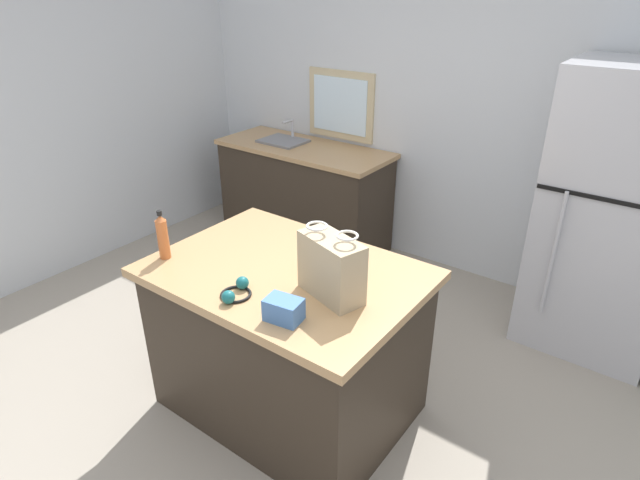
# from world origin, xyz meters

# --- Properties ---
(ground) EXTENTS (6.47, 6.47, 0.00)m
(ground) POSITION_xyz_m (0.00, 0.00, 0.00)
(ground) COLOR #9E9384
(back_wall) EXTENTS (5.39, 0.13, 2.52)m
(back_wall) POSITION_xyz_m (-0.02, 2.32, 1.26)
(back_wall) COLOR silver
(back_wall) RESTS_ON ground
(kitchen_island) EXTENTS (1.39, 1.00, 0.92)m
(kitchen_island) POSITION_xyz_m (-0.08, 0.14, 0.46)
(kitchen_island) COLOR #33281E
(kitchen_island) RESTS_ON ground
(refrigerator) EXTENTS (0.82, 0.75, 1.85)m
(refrigerator) POSITION_xyz_m (1.15, 1.89, 0.93)
(refrigerator) COLOR #B7B7BC
(refrigerator) RESTS_ON ground
(sink_counter) EXTENTS (1.61, 0.65, 1.10)m
(sink_counter) POSITION_xyz_m (-1.37, 1.94, 0.47)
(sink_counter) COLOR #33281E
(sink_counter) RESTS_ON ground
(shopping_bag) EXTENTS (0.36, 0.25, 0.34)m
(shopping_bag) POSITION_xyz_m (0.25, 0.09, 1.07)
(shopping_bag) COLOR tan
(shopping_bag) RESTS_ON kitchen_island
(small_box) EXTENTS (0.17, 0.13, 0.10)m
(small_box) POSITION_xyz_m (0.20, -0.20, 0.97)
(small_box) COLOR #4775B7
(small_box) RESTS_ON kitchen_island
(bottle) EXTENTS (0.06, 0.06, 0.27)m
(bottle) POSITION_xyz_m (-0.68, -0.14, 1.04)
(bottle) COLOR #C66633
(bottle) RESTS_ON kitchen_island
(ear_defenders) EXTENTS (0.19, 0.19, 0.06)m
(ear_defenders) POSITION_xyz_m (-0.11, -0.19, 0.94)
(ear_defenders) COLOR black
(ear_defenders) RESTS_ON kitchen_island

